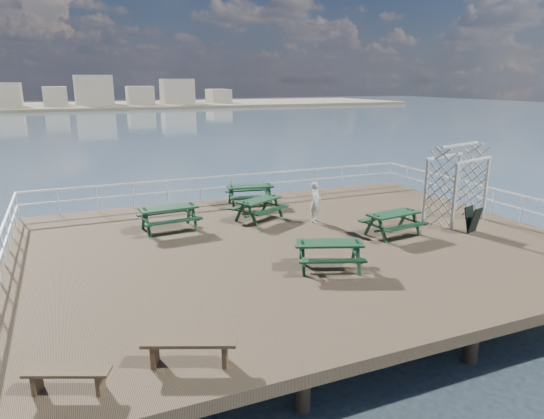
{
  "coord_description": "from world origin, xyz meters",
  "views": [
    {
      "loc": [
        -6.88,
        -13.98,
        5.27
      ],
      "look_at": [
        -0.73,
        0.41,
        1.1
      ],
      "focal_mm": 32.0,
      "sensor_mm": 36.0,
      "label": 1
    }
  ],
  "objects_px": {
    "flat_bench_near": "(189,346)",
    "person": "(316,202)",
    "picnic_table_a": "(169,213)",
    "picnic_table_b": "(250,191)",
    "picnic_table_e": "(393,219)",
    "flat_bench_far": "(68,375)",
    "picnic_table_c": "(259,205)",
    "picnic_table_d": "(329,249)",
    "trellis_arbor": "(456,187)"
  },
  "relations": [
    {
      "from": "picnic_table_b",
      "to": "flat_bench_far",
      "type": "distance_m",
      "value": 13.51
    },
    {
      "from": "flat_bench_near",
      "to": "flat_bench_far",
      "type": "relative_size",
      "value": 1.21
    },
    {
      "from": "person",
      "to": "flat_bench_near",
      "type": "bearing_deg",
      "value": -176.06
    },
    {
      "from": "trellis_arbor",
      "to": "person",
      "type": "distance_m",
      "value": 5.42
    },
    {
      "from": "trellis_arbor",
      "to": "picnic_table_d",
      "type": "bearing_deg",
      "value": -176.03
    },
    {
      "from": "picnic_table_b",
      "to": "trellis_arbor",
      "type": "relative_size",
      "value": 0.74
    },
    {
      "from": "picnic_table_c",
      "to": "picnic_table_e",
      "type": "height_order",
      "value": "picnic_table_e"
    },
    {
      "from": "picnic_table_b",
      "to": "flat_bench_near",
      "type": "bearing_deg",
      "value": -107.17
    },
    {
      "from": "picnic_table_a",
      "to": "picnic_table_d",
      "type": "relative_size",
      "value": 0.93
    },
    {
      "from": "picnic_table_a",
      "to": "flat_bench_near",
      "type": "distance_m",
      "value": 8.91
    },
    {
      "from": "picnic_table_a",
      "to": "picnic_table_c",
      "type": "distance_m",
      "value": 3.55
    },
    {
      "from": "picnic_table_e",
      "to": "flat_bench_near",
      "type": "height_order",
      "value": "picnic_table_e"
    },
    {
      "from": "picnic_table_b",
      "to": "flat_bench_far",
      "type": "relative_size",
      "value": 1.47
    },
    {
      "from": "picnic_table_d",
      "to": "flat_bench_near",
      "type": "bearing_deg",
      "value": -125.33
    },
    {
      "from": "picnic_table_e",
      "to": "picnic_table_c",
      "type": "bearing_deg",
      "value": 126.42
    },
    {
      "from": "trellis_arbor",
      "to": "person",
      "type": "relative_size",
      "value": 1.92
    },
    {
      "from": "picnic_table_b",
      "to": "picnic_table_e",
      "type": "relative_size",
      "value": 1.06
    },
    {
      "from": "picnic_table_d",
      "to": "picnic_table_e",
      "type": "relative_size",
      "value": 1.1
    },
    {
      "from": "picnic_table_c",
      "to": "picnic_table_a",
      "type": "bearing_deg",
      "value": 152.87
    },
    {
      "from": "picnic_table_d",
      "to": "flat_bench_near",
      "type": "xyz_separation_m",
      "value": [
        -4.89,
        -3.25,
        -0.2
      ]
    },
    {
      "from": "picnic_table_a",
      "to": "picnic_table_e",
      "type": "distance_m",
      "value": 8.0
    },
    {
      "from": "flat_bench_far",
      "to": "picnic_table_b",
      "type": "bearing_deg",
      "value": 78.91
    },
    {
      "from": "picnic_table_a",
      "to": "flat_bench_near",
      "type": "bearing_deg",
      "value": -102.61
    },
    {
      "from": "picnic_table_a",
      "to": "picnic_table_b",
      "type": "height_order",
      "value": "picnic_table_a"
    },
    {
      "from": "picnic_table_b",
      "to": "picnic_table_e",
      "type": "distance_m",
      "value": 6.8
    },
    {
      "from": "picnic_table_a",
      "to": "flat_bench_far",
      "type": "xyz_separation_m",
      "value": [
        -3.56,
        -8.8,
        -0.32
      ]
    },
    {
      "from": "picnic_table_e",
      "to": "flat_bench_near",
      "type": "bearing_deg",
      "value": -156.08
    },
    {
      "from": "picnic_table_e",
      "to": "flat_bench_far",
      "type": "distance_m",
      "value": 11.83
    },
    {
      "from": "picnic_table_b",
      "to": "person",
      "type": "bearing_deg",
      "value": -59.89
    },
    {
      "from": "picnic_table_d",
      "to": "flat_bench_near",
      "type": "relative_size",
      "value": 1.26
    },
    {
      "from": "picnic_table_d",
      "to": "picnic_table_c",
      "type": "bearing_deg",
      "value": 110.42
    },
    {
      "from": "flat_bench_near",
      "to": "trellis_arbor",
      "type": "relative_size",
      "value": 0.61
    },
    {
      "from": "picnic_table_e",
      "to": "person",
      "type": "distance_m",
      "value": 3.09
    },
    {
      "from": "picnic_table_c",
      "to": "flat_bench_near",
      "type": "relative_size",
      "value": 1.32
    },
    {
      "from": "picnic_table_d",
      "to": "person",
      "type": "height_order",
      "value": "person"
    },
    {
      "from": "picnic_table_d",
      "to": "flat_bench_far",
      "type": "bearing_deg",
      "value": -134.15
    },
    {
      "from": "picnic_table_e",
      "to": "flat_bench_near",
      "type": "distance_m",
      "value": 9.93
    },
    {
      "from": "flat_bench_near",
      "to": "flat_bench_far",
      "type": "xyz_separation_m",
      "value": [
        -2.15,
        -0.0,
        -0.07
      ]
    },
    {
      "from": "flat_bench_far",
      "to": "person",
      "type": "distance_m",
      "value": 11.8
    },
    {
      "from": "flat_bench_near",
      "to": "person",
      "type": "xyz_separation_m",
      "value": [
        6.81,
        7.67,
        0.39
      ]
    },
    {
      "from": "picnic_table_b",
      "to": "picnic_table_c",
      "type": "relative_size",
      "value": 0.92
    },
    {
      "from": "flat_bench_far",
      "to": "trellis_arbor",
      "type": "height_order",
      "value": "trellis_arbor"
    },
    {
      "from": "picnic_table_a",
      "to": "flat_bench_far",
      "type": "distance_m",
      "value": 9.5
    },
    {
      "from": "flat_bench_far",
      "to": "picnic_table_c",
      "type": "bearing_deg",
      "value": 74.36
    },
    {
      "from": "picnic_table_d",
      "to": "person",
      "type": "distance_m",
      "value": 4.83
    },
    {
      "from": "picnic_table_a",
      "to": "trellis_arbor",
      "type": "relative_size",
      "value": 0.71
    },
    {
      "from": "flat_bench_near",
      "to": "trellis_arbor",
      "type": "distance_m",
      "value": 13.16
    },
    {
      "from": "picnic_table_a",
      "to": "picnic_table_c",
      "type": "relative_size",
      "value": 0.89
    },
    {
      "from": "picnic_table_b",
      "to": "flat_bench_near",
      "type": "distance_m",
      "value": 12.43
    },
    {
      "from": "picnic_table_b",
      "to": "flat_bench_near",
      "type": "height_order",
      "value": "picnic_table_b"
    }
  ]
}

